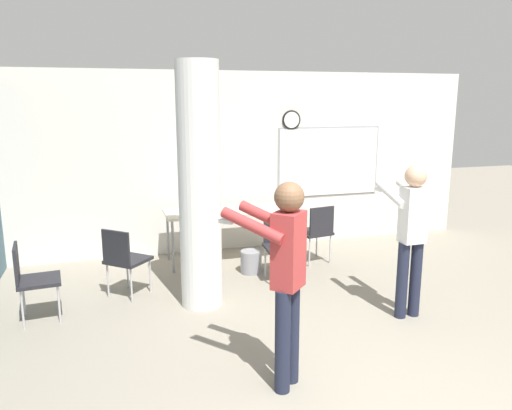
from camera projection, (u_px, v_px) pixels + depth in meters
name	position (u px, v px, depth m)	size (l,w,h in m)	color
wall_back	(238.00, 162.00, 7.91)	(8.00, 0.15, 2.80)	silver
support_pillar	(200.00, 188.00, 5.63)	(0.48, 0.48, 2.80)	white
folding_table	(229.00, 213.00, 7.34)	(1.86, 0.71, 0.78)	beige
bottle_on_table	(218.00, 204.00, 7.24)	(0.07, 0.07, 0.26)	black
waste_bin	(251.00, 262.00, 6.95)	(0.30, 0.30, 0.31)	gray
chair_table_right	(316.00, 229.00, 7.29)	(0.51, 0.51, 0.87)	#232328
chair_by_left_wall	(31.00, 276.00, 5.38)	(0.48, 0.48, 0.87)	#232328
chair_near_pillar	(124.00, 257.00, 6.03)	(0.62, 0.62, 0.87)	#232328
chair_table_front	(280.00, 242.00, 6.66)	(0.47, 0.47, 0.87)	#232328
person_playing_side	(411.00, 229.00, 5.41)	(0.38, 0.67, 1.70)	#1E2338
person_playing_front	(285.00, 270.00, 4.03)	(0.68, 0.67, 1.76)	#1E2338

